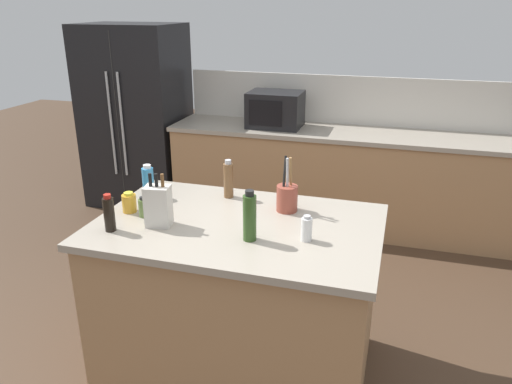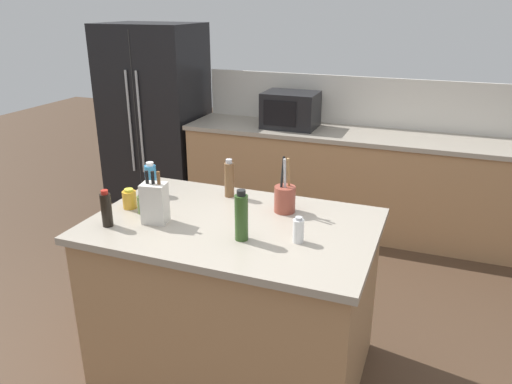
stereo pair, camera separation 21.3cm
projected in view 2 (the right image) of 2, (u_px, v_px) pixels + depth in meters
ground_plane at (235, 363)px, 3.03m from camera, size 14.00×14.00×0.00m
back_counter_run at (356, 182)px, 4.68m from camera, size 3.28×0.66×0.94m
wall_backsplash at (368, 102)px, 4.71m from camera, size 3.24×0.03×0.46m
kitchen_island at (234, 296)px, 2.86m from camera, size 1.53×1.00×0.94m
refrigerator at (155, 115)px, 5.29m from camera, size 0.99×0.75×1.86m
microwave at (291, 110)px, 4.67m from camera, size 0.50×0.39×0.33m
knife_block at (155, 203)px, 2.66m from camera, size 0.14×0.12×0.29m
utensil_crock at (285, 198)px, 2.81m from camera, size 0.12×0.12×0.32m
olive_oil_bottle at (241, 217)px, 2.46m from camera, size 0.07×0.07×0.26m
salt_shaker at (298, 230)px, 2.45m from camera, size 0.06×0.06×0.13m
pepper_grinder at (229, 179)px, 3.02m from camera, size 0.06×0.06×0.24m
spice_jar_oregano at (142, 204)px, 2.80m from camera, size 0.06×0.06×0.12m
honey_jar at (129, 199)px, 2.86m from camera, size 0.08×0.08×0.12m
soy_sauce_bottle at (106, 209)px, 2.62m from camera, size 0.06×0.06×0.20m
dish_soap_bottle at (151, 179)px, 3.07m from camera, size 0.07×0.07×0.20m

